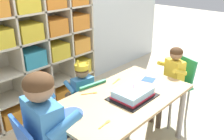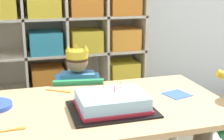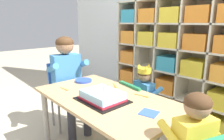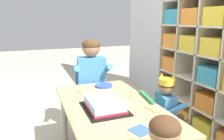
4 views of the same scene
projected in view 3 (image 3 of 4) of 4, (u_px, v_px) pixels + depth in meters
name	position (u px, v px, depth m)	size (l,w,h in m)	color
storage_cubby_shelf	(172.00, 60.00, 2.49)	(1.67, 0.33, 1.49)	beige
activity_table	(105.00, 106.00, 1.65)	(1.25, 0.70, 0.60)	tan
classroom_chair_blue	(138.00, 108.00, 1.98)	(0.36, 0.39, 0.63)	#238451
child_with_crown	(147.00, 93.00, 2.01)	(0.32, 0.32, 0.80)	#3D7FBC
classroom_chair_adult_side	(65.00, 87.00, 2.27)	(0.35, 0.39, 0.75)	blue
adult_helper_seated	(68.00, 74.00, 2.14)	(0.45, 0.43, 1.06)	#3D7FBC
birthday_cake_on_tray	(102.00, 97.00, 1.53)	(0.38, 0.30, 0.11)	black
paper_plate_stack	(83.00, 81.00, 2.03)	(0.17, 0.17, 0.02)	blue
paper_napkin_square	(149.00, 113.00, 1.33)	(0.12, 0.12, 0.00)	#3356B7
fork_beside_plate_stack	(65.00, 89.00, 1.80)	(0.12, 0.03, 0.00)	orange
fork_near_child_seat	(115.00, 86.00, 1.89)	(0.13, 0.09, 0.00)	orange
fork_by_napkin	(142.00, 96.00, 1.64)	(0.13, 0.04, 0.00)	orange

